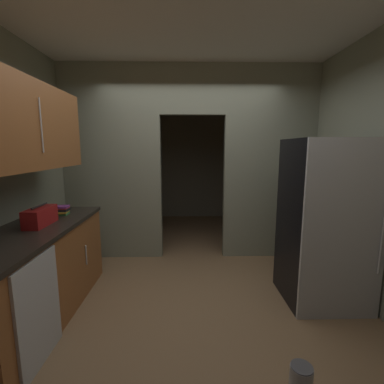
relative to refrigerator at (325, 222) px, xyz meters
The scene contains 11 objects.
ground 1.65m from the refrigerator, behind, with size 20.00×20.00×0.00m, color brown.
kitchen_overhead_slab 2.41m from the refrigerator, 168.91° to the left, with size 4.03×6.76×0.06m, color silver.
kitchen_partition 1.97m from the refrigerator, 138.66° to the left, with size 3.63×0.12×2.78m.
adjoining_room_shell 3.33m from the refrigerator, 115.16° to the left, with size 3.63×2.49×2.78m.
refrigerator is the anchor object (origin of this frame).
lower_cabinet_run 2.92m from the refrigerator, behind, with size 0.67×1.91×0.89m.
dishwasher 2.72m from the refrigerator, 161.98° to the right, with size 0.02×0.56×0.83m.
upper_cabinet_counterside 3.05m from the refrigerator, behind, with size 0.36×1.72×0.77m.
boombox 2.86m from the refrigerator, behind, with size 0.17×0.38×0.20m.
book_stack 2.83m from the refrigerator, behind, with size 0.14×0.16×0.10m.
paint_can 1.52m from the refrigerator, 121.09° to the right, with size 0.15×0.15×0.18m.
Camera 1 is at (-0.04, -2.56, 1.62)m, focal length 25.24 mm.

